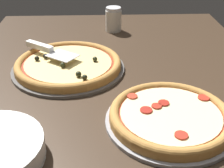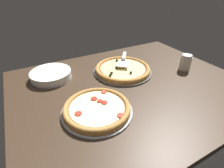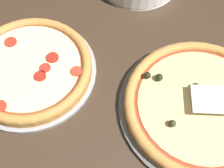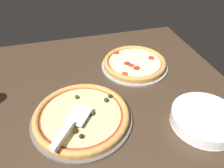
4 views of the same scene
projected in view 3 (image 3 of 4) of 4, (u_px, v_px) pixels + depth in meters
The scene contains 5 objects.
ground_plane at pixel (135, 133), 73.31cm from camera, with size 132.76×105.91×3.60cm, color #38281C.
pizza_pan_front at pixel (199, 108), 74.14cm from camera, with size 38.46×38.46×1.00cm, color #565451.
pizza_front at pixel (201, 104), 72.62cm from camera, with size 36.16×36.16×3.74cm.
pizza_pan_back at pixel (31, 72), 79.38cm from camera, with size 33.45×33.45×1.00cm, color #939399.
pizza_back at pixel (29, 67), 77.71cm from camera, with size 31.45×31.45×3.00cm.
Camera 3 is at (-19.66, 19.77, 67.20)cm, focal length 50.00 mm.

